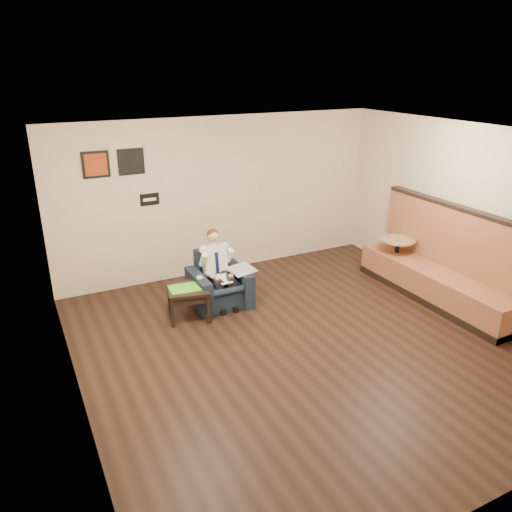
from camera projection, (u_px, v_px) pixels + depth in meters
name	position (u px, v px, depth m)	size (l,w,h in m)	color
ground	(309.00, 343.00, 6.91)	(6.00, 6.00, 0.00)	black
wall_back	(221.00, 196.00, 8.90)	(6.00, 0.02, 2.80)	#F0DEC4
wall_left	(68.00, 294.00, 5.15)	(0.02, 6.00, 2.80)	#F0DEC4
wall_right	(477.00, 218.00, 7.67)	(0.02, 6.00, 2.80)	#F0DEC4
ceiling	(318.00, 138.00, 5.90)	(6.00, 6.00, 0.02)	white
seating_sign	(150.00, 199.00, 8.31)	(0.32, 0.02, 0.20)	black
art_print_left	(96.00, 165.00, 7.74)	(0.42, 0.03, 0.42)	#A33814
art_print_right	(131.00, 162.00, 7.97)	(0.42, 0.03, 0.42)	black
armchair	(219.00, 280.00, 7.89)	(0.86, 0.86, 0.83)	black
seated_man	(222.00, 273.00, 7.75)	(0.54, 0.82, 1.14)	silver
lap_papers	(224.00, 279.00, 7.69)	(0.19, 0.27, 0.01)	white
newspaper	(242.00, 269.00, 7.91)	(0.36, 0.45, 0.01)	silver
side_table	(189.00, 302.00, 7.54)	(0.60, 0.60, 0.49)	black
green_folder	(186.00, 288.00, 7.43)	(0.49, 0.35, 0.01)	#51DB2B
coffee_mug	(200.00, 280.00, 7.60)	(0.09, 0.09, 0.10)	white
smartphone	(190.00, 282.00, 7.62)	(0.15, 0.08, 0.01)	black
banquette	(440.00, 256.00, 7.94)	(0.71, 2.97, 1.52)	brown
cafe_table	(396.00, 259.00, 8.82)	(0.61, 0.61, 0.76)	#9E7E56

